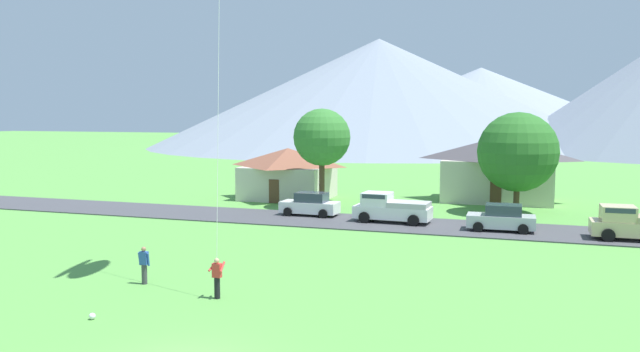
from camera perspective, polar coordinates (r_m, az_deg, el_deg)
name	(u,v)px	position (r m, az deg, el deg)	size (l,w,h in m)	color
road_strip	(380,223)	(43.78, 5.42, -4.23)	(160.00, 6.15, 0.08)	#424247
mountain_east_ridge	(480,104)	(185.91, 14.12, 6.27)	(98.54, 98.54, 20.21)	gray
mountain_central_ridge	(379,93)	(147.59, 5.26, 7.42)	(103.64, 103.64, 24.34)	gray
house_leftmost	(498,168)	(56.70, 15.64, 0.70)	(9.74, 6.80, 5.51)	beige
house_left_center	(288,172)	(56.35, -2.87, 0.32)	(7.73, 6.98, 4.46)	beige
tree_near_left	(518,152)	(49.79, 17.24, 2.06)	(5.95, 5.95, 7.62)	#4C3823
tree_center	(322,138)	(50.32, 0.16, 3.45)	(4.51, 4.51, 7.89)	#4C3823
parked_car_white_west_end	(310,205)	(46.65, -0.88, -2.57)	(4.22, 2.11, 1.68)	white
parked_car_silver_mid_west	(502,218)	(42.17, 15.91, -3.66)	(4.25, 2.17, 1.68)	#B7BCC1
pickup_truck_sand_west_side	(635,224)	(41.90, 26.33, -3.82)	(5.24, 2.40, 1.99)	#C6B284
pickup_truck_white_east_side	(391,208)	(44.02, 6.32, -2.84)	(5.29, 2.51, 1.99)	white
watcher_person	(144,265)	(29.41, -15.43, -7.63)	(0.56, 0.24, 1.68)	#3D3D42
soccer_ball	(92,316)	(25.31, -19.67, -11.71)	(0.24, 0.24, 0.24)	white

